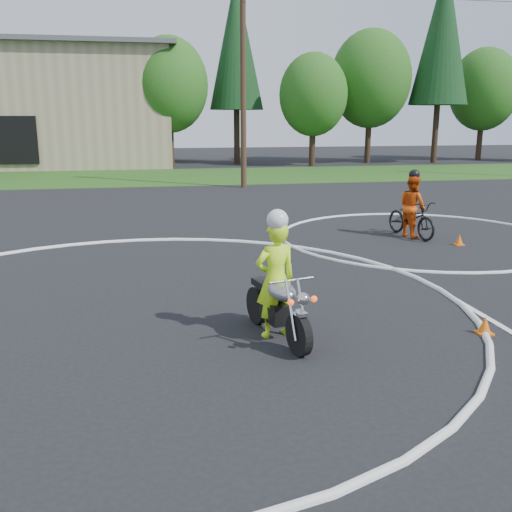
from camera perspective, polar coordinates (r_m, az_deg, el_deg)
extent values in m
plane|color=black|center=(7.85, -12.20, -12.25)|extent=(120.00, 120.00, 0.00)
cube|color=#1E4714|center=(34.24, -11.29, 7.74)|extent=(120.00, 10.00, 0.02)
torus|color=silver|center=(10.63, -11.88, -5.18)|extent=(12.12, 12.12, 0.12)
torus|color=silver|center=(17.25, 15.99, 1.83)|extent=(8.10, 8.10, 0.10)
cylinder|color=black|center=(8.40, 4.32, -7.85)|extent=(0.27, 0.64, 0.63)
cylinder|color=black|center=(9.63, 0.12, -4.95)|extent=(0.27, 0.64, 0.63)
cube|color=black|center=(9.01, 1.93, -5.58)|extent=(0.42, 0.63, 0.31)
ellipsoid|color=#9C9CA0|center=(8.71, 2.56, -3.51)|extent=(0.53, 0.74, 0.29)
cube|color=black|center=(9.17, 1.08, -2.88)|extent=(0.41, 0.68, 0.10)
cylinder|color=white|center=(8.30, 3.51, -5.41)|extent=(0.13, 0.38, 0.84)
cylinder|color=silver|center=(8.38, 4.66, -5.22)|extent=(0.13, 0.38, 0.84)
cube|color=silver|center=(8.26, 4.43, -5.73)|extent=(0.20, 0.26, 0.05)
cylinder|color=silver|center=(8.37, 3.55, -2.44)|extent=(0.72, 0.21, 0.04)
sphere|color=silver|center=(8.11, 4.75, -4.31)|extent=(0.19, 0.19, 0.19)
sphere|color=#FF4A0C|center=(8.06, 3.49, -4.65)|extent=(0.09, 0.09, 0.09)
sphere|color=#FF470C|center=(8.23, 5.83, -4.30)|extent=(0.09, 0.09, 0.09)
cylinder|color=white|center=(9.47, 1.71, -5.28)|extent=(0.28, 0.84, 0.08)
imported|color=#C2FF1A|center=(8.91, 1.96, -2.38)|extent=(0.76, 0.59, 1.86)
sphere|color=silver|center=(8.65, 2.16, 3.62)|extent=(0.33, 0.33, 0.33)
imported|color=black|center=(17.21, 15.28, 3.64)|extent=(1.14, 2.14, 1.07)
imported|color=#CE450A|center=(17.16, 15.36, 4.81)|extent=(0.85, 0.99, 1.78)
sphere|color=black|center=(17.05, 15.55, 7.85)|extent=(0.31, 0.31, 0.31)
cone|color=orange|center=(16.51, 19.66, 1.55)|extent=(0.22, 0.22, 0.30)
cube|color=orange|center=(16.53, 19.62, 1.09)|extent=(0.24, 0.24, 0.03)
cone|color=orange|center=(9.92, 21.91, -6.42)|extent=(0.22, 0.22, 0.30)
cube|color=orange|center=(9.96, 21.84, -7.15)|extent=(0.24, 0.24, 0.03)
cube|color=black|center=(39.87, -23.16, 10.60)|extent=(3.00, 0.16, 3.00)
cylinder|color=#382619|center=(41.14, -8.51, 11.06)|extent=(0.44, 0.44, 3.24)
ellipsoid|color=#1E5116|center=(41.17, -8.72, 16.57)|extent=(5.40, 5.40, 6.48)
cylinder|color=#382619|center=(43.61, -1.93, 11.81)|extent=(0.44, 0.44, 3.96)
cone|color=black|center=(43.90, -2.00, 20.52)|extent=(3.96, 3.96, 9.35)
cylinder|color=#382619|center=(41.79, 5.64, 10.93)|extent=(0.44, 0.44, 2.88)
ellipsoid|color=#1E5116|center=(41.77, 5.76, 15.76)|extent=(4.80, 4.80, 5.76)
cylinder|color=#382619|center=(45.29, 11.13, 11.41)|extent=(0.44, 0.44, 3.60)
ellipsoid|color=#1E5116|center=(45.35, 11.40, 16.97)|extent=(6.00, 6.00, 7.20)
cylinder|color=#382619|center=(46.46, 17.48, 11.54)|extent=(0.44, 0.44, 4.32)
cone|color=black|center=(46.84, 18.15, 20.43)|extent=(4.32, 4.32, 10.20)
cylinder|color=#382619|center=(50.70, 21.45, 10.75)|extent=(0.44, 0.44, 3.24)
ellipsoid|color=#1E5116|center=(50.72, 21.85, 15.21)|extent=(5.40, 5.40, 6.48)
cylinder|color=#382619|center=(42.18, -14.09, 10.62)|extent=(0.44, 0.44, 2.88)
ellipsoid|color=#1E5116|center=(42.16, -14.38, 15.39)|extent=(4.80, 4.80, 5.76)
cylinder|color=#473321|center=(28.51, -1.29, 16.91)|extent=(0.28, 0.28, 10.00)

